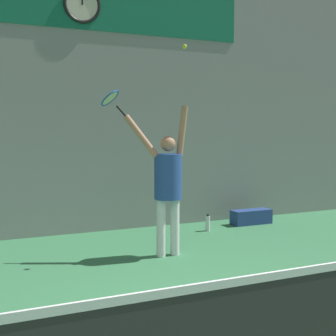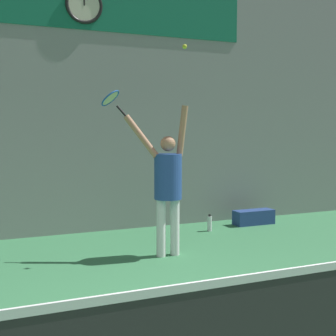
# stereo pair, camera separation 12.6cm
# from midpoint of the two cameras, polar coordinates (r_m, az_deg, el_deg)

# --- Properties ---
(back_wall) EXTENTS (18.00, 0.10, 5.00)m
(back_wall) POSITION_cam_midpoint_polar(r_m,az_deg,el_deg) (8.22, -11.25, 9.56)
(back_wall) COLOR gray
(back_wall) RESTS_ON ground_plane
(sponsor_banner) EXTENTS (6.07, 0.02, 0.81)m
(sponsor_banner) POSITION_cam_midpoint_polar(r_m,az_deg,el_deg) (8.39, -11.31, 18.99)
(sponsor_banner) COLOR #146B4C
(scoreboard_clock) EXTENTS (0.64, 0.06, 0.64)m
(scoreboard_clock) POSITION_cam_midpoint_polar(r_m,az_deg,el_deg) (8.38, -10.88, 19.01)
(scoreboard_clock) COLOR beige
(tennis_player) EXTENTS (0.88, 0.53, 2.14)m
(tennis_player) POSITION_cam_midpoint_polar(r_m,az_deg,el_deg) (6.59, -0.61, -1.56)
(tennis_player) COLOR white
(tennis_player) RESTS_ON ground_plane
(tennis_racket) EXTENTS (0.40, 0.40, 0.38)m
(tennis_racket) POSITION_cam_midpoint_polar(r_m,az_deg,el_deg) (6.71, -7.51, 8.33)
(tennis_racket) COLOR black
(tennis_ball) EXTENTS (0.06, 0.06, 0.06)m
(tennis_ball) POSITION_cam_midpoint_polar(r_m,az_deg,el_deg) (6.63, 1.49, 14.58)
(tennis_ball) COLOR #CCDB2D
(water_bottle) EXTENTS (0.08, 0.08, 0.30)m
(water_bottle) POSITION_cam_midpoint_polar(r_m,az_deg,el_deg) (8.36, 4.43, -6.72)
(water_bottle) COLOR silver
(water_bottle) RESTS_ON ground_plane
(equipment_bag) EXTENTS (0.78, 0.28, 0.27)m
(equipment_bag) POSITION_cam_midpoint_polar(r_m,az_deg,el_deg) (9.05, 9.71, -5.89)
(equipment_bag) COLOR navy
(equipment_bag) RESTS_ON ground_plane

